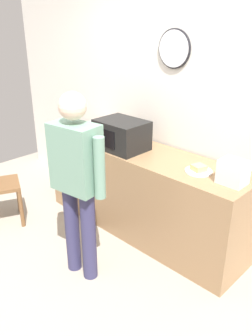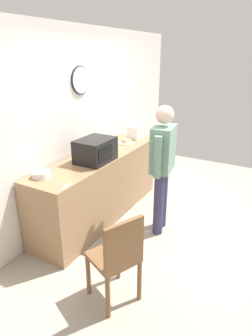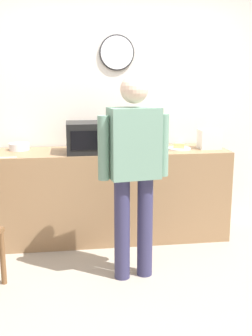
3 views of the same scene
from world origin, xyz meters
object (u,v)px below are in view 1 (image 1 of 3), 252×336
person_standing (77,176)px  fork_utensil (63,135)px  sandwich_plate (199,170)px  salad_bowl (93,126)px  spoon_utensil (225,166)px  toaster (233,172)px  microwave (122,135)px

person_standing → fork_utensil: bearing=149.3°
sandwich_plate → salad_bowl: size_ratio=1.17×
spoon_utensil → toaster: bearing=-51.4°
sandwich_plate → fork_utensil: (-1.69, -0.23, -0.02)m
sandwich_plate → toaster: bearing=0.1°
microwave → sandwich_plate: 0.91m
fork_utensil → spoon_utensil: (1.80, 0.51, 0.00)m
sandwich_plate → microwave: bearing=-176.2°
salad_bowl → person_standing: size_ratio=0.12×
sandwich_plate → toaster: (0.32, 0.00, 0.08)m
microwave → sandwich_plate: microwave is taller
toaster → fork_utensil: (-2.02, -0.23, -0.10)m
salad_bowl → toaster: bearing=-5.2°
toaster → spoon_utensil: bearing=128.6°
microwave → fork_utensil: bearing=-167.9°
salad_bowl → fork_utensil: bearing=-98.7°
toaster → person_standing: size_ratio=0.13×
sandwich_plate → toaster: size_ratio=1.09×
sandwich_plate → fork_utensil: 1.71m
microwave → person_standing: (0.29, -0.81, -0.10)m
person_standing → toaster: bearing=43.0°
microwave → spoon_utensil: size_ratio=2.94×
spoon_utensil → person_standing: 1.35m
microwave → person_standing: 0.87m
salad_bowl → sandwich_plate: bearing=-6.3°
toaster → spoon_utensil: toaster is taller
spoon_utensil → person_standing: (-0.72, -1.15, 0.05)m
fork_utensil → person_standing: (1.08, -0.64, 0.05)m
sandwich_plate → spoon_utensil: (0.10, 0.28, -0.02)m
sandwich_plate → person_standing: size_ratio=0.14×
microwave → salad_bowl: size_ratio=2.45×
sandwich_plate → spoon_utensil: bearing=69.6°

